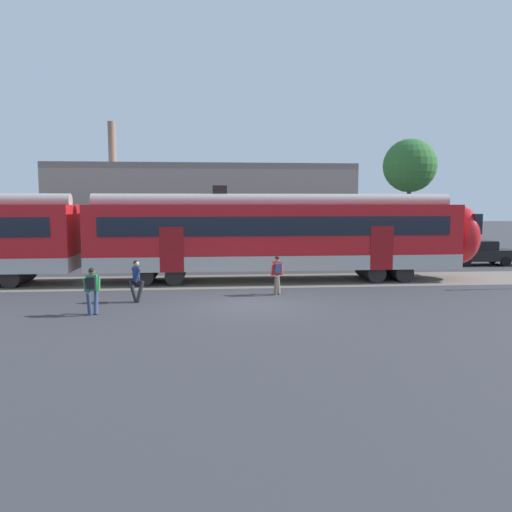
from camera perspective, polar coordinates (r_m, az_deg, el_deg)
The scene contains 9 objects.
ground_plane at distance 19.25m, azimuth -0.55°, elevation -5.58°, with size 160.00×160.00×0.00m, color #38383D.
track_bed at distance 26.04m, azimuth -22.69°, elevation -2.95°, with size 80.00×4.40×0.01m, color slate.
commuter_train at distance 25.14m, azimuth -17.50°, elevation 2.09°, with size 38.05×3.07×4.73m.
pedestrian_green at distance 18.24m, azimuth -18.24°, elevation -3.39°, with size 0.53×0.64×1.67m.
pedestrian_navy at distance 20.09m, azimuth -13.52°, elevation -2.46°, with size 0.65×0.53×1.67m.
pedestrian_red at distance 21.11m, azimuth 2.45°, elevation -1.81°, with size 0.54×0.67×1.67m.
parked_car_black at distance 34.09m, azimuth 24.17°, elevation 0.35°, with size 4.05×1.86×1.54m.
background_building at distance 34.25m, azimuth -6.00°, elevation 4.95°, with size 19.96×5.00×9.20m.
street_tree_right at distance 39.51m, azimuth 17.17°, elevation 9.80°, with size 3.96×3.96×8.61m.
Camera 1 is at (-1.49, -18.78, 3.92)m, focal length 35.00 mm.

